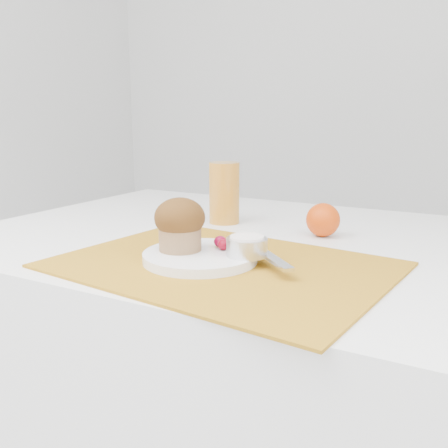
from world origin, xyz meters
The scene contains 11 objects.
table centered at (0.00, 0.05, 0.38)m, with size 1.20×0.80×0.75m, color white.
placemat centered at (0.01, -0.16, 0.75)m, with size 0.51×0.37×0.00m, color #A97217.
plate centered at (-0.03, -0.16, 0.76)m, with size 0.18×0.18×0.01m, color white.
ramekin centered at (0.05, -0.14, 0.78)m, with size 0.06×0.06×0.03m, color silver.
cream centered at (0.05, -0.14, 0.80)m, with size 0.05×0.05×0.01m, color white.
raspberry_near centered at (-0.01, -0.12, 0.78)m, with size 0.02×0.02×0.02m, color #5F021B.
raspberry_far centered at (0.00, -0.13, 0.78)m, with size 0.02×0.02×0.02m, color #630210.
butter_knife centered at (0.06, -0.12, 0.77)m, with size 0.21×0.02×0.01m, color silver.
orange centered at (0.09, 0.11, 0.78)m, with size 0.07×0.07×0.07m, color #DB4507.
juice_glass centered at (-0.14, 0.13, 0.82)m, with size 0.07×0.07×0.13m, color orange.
muffin centered at (-0.06, -0.17, 0.81)m, with size 0.08×0.08×0.09m.
Camera 1 is at (0.38, -0.82, 0.99)m, focal length 40.00 mm.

